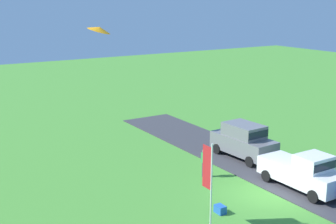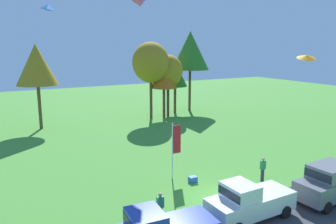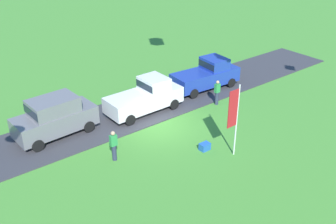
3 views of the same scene
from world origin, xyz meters
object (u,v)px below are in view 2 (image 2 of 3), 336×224
at_px(person_watching_sky, 160,207).
at_px(tree_left_of_center, 190,51).
at_px(tree_lone_near, 151,63).
at_px(tree_right_of_center, 164,75).
at_px(car_pickup_near_entrance, 248,201).
at_px(cooler_box, 193,179).
at_px(tree_far_left, 175,74).
at_px(car_suv_by_flagpole, 330,181).
at_px(flag_banner, 175,143).
at_px(kite_diamond_low_drifter, 49,7).
at_px(tree_far_right, 168,71).
at_px(tree_center_back, 36,65).
at_px(person_on_lawn, 263,169).
at_px(kite_delta_over_trees, 306,57).

height_order(person_watching_sky, tree_left_of_center, tree_left_of_center).
relative_size(tree_lone_near, tree_right_of_center, 1.32).
relative_size(car_pickup_near_entrance, tree_lone_near, 0.51).
distance_m(tree_right_of_center, cooler_box, 21.78).
bearing_deg(cooler_box, tree_far_left, 62.94).
height_order(car_suv_by_flagpole, person_watching_sky, car_suv_by_flagpole).
relative_size(tree_lone_near, cooler_box, 17.44).
bearing_deg(tree_right_of_center, tree_lone_near, 176.79).
relative_size(tree_lone_near, flag_banner, 2.42).
bearing_deg(tree_far_left, car_suv_by_flagpole, -100.75).
relative_size(car_suv_by_flagpole, kite_diamond_low_drifter, 4.79).
xyz_separation_m(tree_far_right, cooler_box, (-8.97, -19.86, -5.79)).
xyz_separation_m(tree_center_back, flag_banner, (6.28, -19.60, -4.66)).
bearing_deg(person_on_lawn, tree_far_left, 74.39).
relative_size(car_pickup_near_entrance, person_watching_sky, 2.93).
xyz_separation_m(tree_right_of_center, flag_banner, (-8.82, -18.18, -3.07)).
xyz_separation_m(tree_far_left, kite_delta_over_trees, (0.90, -20.43, 2.99)).
bearing_deg(tree_lone_near, tree_far_left, 21.63).
xyz_separation_m(tree_left_of_center, kite_diamond_low_drifter, (-21.17, -14.59, 3.33)).
height_order(tree_left_of_center, kite_delta_over_trees, tree_left_of_center).
relative_size(person_watching_sky, tree_right_of_center, 0.23).
relative_size(tree_far_left, tree_left_of_center, 0.63).
relative_size(tree_right_of_center, tree_far_left, 1.04).
relative_size(tree_far_left, flag_banner, 1.76).
xyz_separation_m(car_suv_by_flagpole, person_watching_sky, (-10.08, 2.71, -0.42)).
xyz_separation_m(car_suv_by_flagpole, cooler_box, (-5.66, 6.33, -1.10)).
bearing_deg(flag_banner, tree_lone_near, 69.06).
height_order(person_on_lawn, tree_far_left, tree_far_left).
xyz_separation_m(tree_left_of_center, flag_banner, (-14.28, -20.50, -6.03)).
height_order(person_on_lawn, tree_far_right, tree_far_right).
bearing_deg(tree_right_of_center, flag_banner, -115.89).
distance_m(car_suv_by_flagpole, person_on_lawn, 4.38).
xyz_separation_m(tree_center_back, tree_lone_near, (13.28, -1.32, -0.02)).
xyz_separation_m(person_on_lawn, tree_right_of_center, (3.80, 21.63, 4.75)).
height_order(person_watching_sky, flag_banner, flag_banner).
distance_m(car_pickup_near_entrance, person_watching_sky, 4.72).
bearing_deg(tree_left_of_center, person_on_lawn, -111.14).
bearing_deg(flag_banner, car_pickup_near_entrance, -85.72).
relative_size(person_watching_sky, tree_far_right, 0.21).
bearing_deg(cooler_box, tree_center_back, 108.43).
height_order(tree_center_back, tree_far_left, tree_center_back).
distance_m(cooler_box, kite_diamond_low_drifter, 15.69).
bearing_deg(cooler_box, person_watching_sky, -140.67).
bearing_deg(person_on_lawn, tree_far_right, 78.15).
distance_m(car_suv_by_flagpole, kite_delta_over_trees, 11.88).
height_order(tree_right_of_center, flag_banner, tree_right_of_center).
bearing_deg(flag_banner, tree_far_left, 60.01).
height_order(tree_left_of_center, flag_banner, tree_left_of_center).
bearing_deg(car_pickup_near_entrance, kite_diamond_low_drifter, 119.99).
bearing_deg(tree_lone_near, car_suv_by_flagpole, -91.45).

